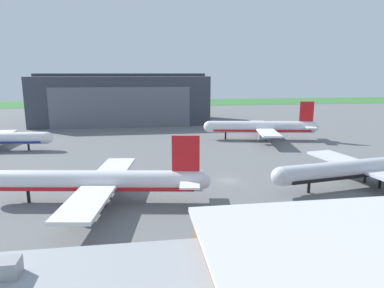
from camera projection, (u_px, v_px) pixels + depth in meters
name	position (u px, v px, depth m)	size (l,w,h in m)	color
ground_plane	(228.00, 181.00, 71.14)	(440.00, 440.00, 0.00)	slate
grass_field_strip	(164.00, 103.00, 253.66)	(440.00, 56.00, 0.08)	#367537
maintenance_hangar	(123.00, 99.00, 153.03)	(72.85, 33.28, 21.43)	#383D47
airliner_far_left	(261.00, 127.00, 113.69)	(37.22, 32.48, 12.65)	silver
airliner_near_right	(98.00, 182.00, 58.36)	(38.12, 32.83, 11.71)	silver
airliner_near_left	(368.00, 168.00, 67.10)	(41.22, 32.31, 11.40)	silver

